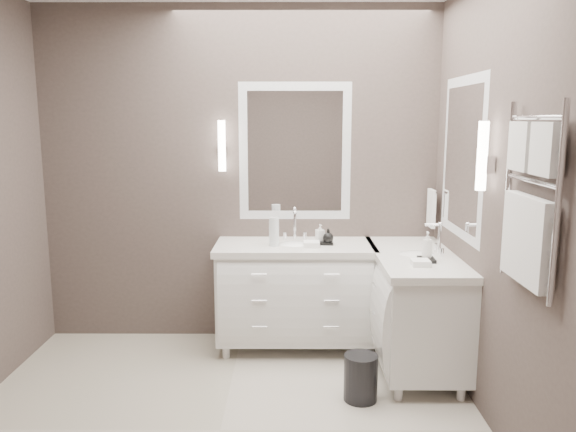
{
  "coord_description": "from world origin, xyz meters",
  "views": [
    {
      "loc": [
        0.41,
        -3.04,
        1.82
      ],
      "look_at": [
        0.4,
        0.7,
        1.16
      ],
      "focal_mm": 35.0,
      "sensor_mm": 36.0,
      "label": 1
    }
  ],
  "objects_px": {
    "waste_bin": "(361,377)",
    "towel_ladder": "(529,208)",
    "vanity_right": "(415,302)",
    "vanity_back": "(295,289)"
  },
  "relations": [
    {
      "from": "waste_bin",
      "to": "towel_ladder",
      "type": "bearing_deg",
      "value": -48.56
    },
    {
      "from": "towel_ladder",
      "to": "waste_bin",
      "type": "distance_m",
      "value": 1.61
    },
    {
      "from": "towel_ladder",
      "to": "waste_bin",
      "type": "xyz_separation_m",
      "value": [
        -0.68,
        0.77,
        -1.24
      ]
    },
    {
      "from": "towel_ladder",
      "to": "waste_bin",
      "type": "bearing_deg",
      "value": 131.44
    },
    {
      "from": "towel_ladder",
      "to": "vanity_right",
      "type": "bearing_deg",
      "value": 99.84
    },
    {
      "from": "vanity_back",
      "to": "towel_ladder",
      "type": "distance_m",
      "value": 2.16
    },
    {
      "from": "vanity_right",
      "to": "waste_bin",
      "type": "relative_size",
      "value": 4.04
    },
    {
      "from": "vanity_right",
      "to": "waste_bin",
      "type": "height_order",
      "value": "vanity_right"
    },
    {
      "from": "vanity_right",
      "to": "waste_bin",
      "type": "distance_m",
      "value": 0.77
    },
    {
      "from": "vanity_right",
      "to": "vanity_back",
      "type": "bearing_deg",
      "value": 159.62
    }
  ]
}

